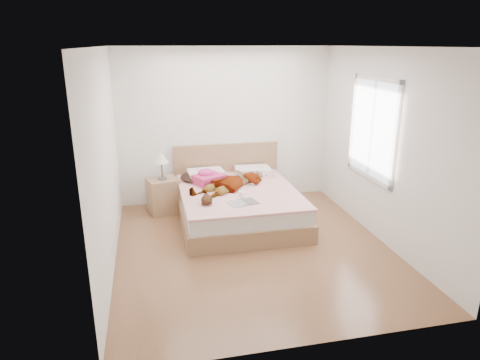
{
  "coord_description": "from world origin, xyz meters",
  "views": [
    {
      "loc": [
        -1.29,
        -5.06,
        2.64
      ],
      "look_at": [
        0.0,
        0.85,
        0.7
      ],
      "focal_mm": 32.0,
      "sensor_mm": 36.0,
      "label": 1
    }
  ],
  "objects": [
    {
      "name": "woman",
      "position": [
        -0.02,
        1.17,
        0.62
      ],
      "size": [
        1.62,
        1.42,
        0.22
      ],
      "primitive_type": "imported",
      "rotation": [
        0.0,
        0.0,
        -0.93
      ],
      "color": "white",
      "rests_on": "bed"
    },
    {
      "name": "hair",
      "position": [
        -0.59,
        1.62,
        0.55
      ],
      "size": [
        0.53,
        0.62,
        0.09
      ],
      "primitive_type": "ellipsoid",
      "rotation": [
        0.0,
        0.0,
        0.11
      ],
      "color": "black",
      "rests_on": "bed"
    },
    {
      "name": "ground",
      "position": [
        0.0,
        0.0,
        0.0
      ],
      "size": [
        4.0,
        4.0,
        0.0
      ],
      "primitive_type": "plane",
      "color": "#4B2D17",
      "rests_on": "ground"
    },
    {
      "name": "room_shell",
      "position": [
        1.77,
        0.3,
        1.5
      ],
      "size": [
        4.0,
        4.0,
        4.0
      ],
      "color": "white",
      "rests_on": "ground"
    },
    {
      "name": "towel",
      "position": [
        -0.4,
        1.37,
        0.6
      ],
      "size": [
        0.55,
        0.52,
        0.23
      ],
      "color": "#D83A61",
      "rests_on": "bed"
    },
    {
      "name": "phone",
      "position": [
        -0.52,
        1.57,
        0.67
      ],
      "size": [
        0.08,
        0.09,
        0.05
      ],
      "primitive_type": "cube",
      "rotation": [
        0.44,
        0.0,
        0.64
      ],
      "color": "silver",
      "rests_on": "bed"
    },
    {
      "name": "magazine",
      "position": [
        -0.04,
        0.39,
        0.52
      ],
      "size": [
        0.46,
        0.36,
        0.02
      ],
      "color": "silver",
      "rests_on": "bed"
    },
    {
      "name": "bed",
      "position": [
        0.0,
        1.04,
        0.28
      ],
      "size": [
        1.8,
        2.08,
        1.0
      ],
      "color": "olive",
      "rests_on": "ground"
    },
    {
      "name": "plush_toy",
      "position": [
        -0.56,
        0.45,
        0.58
      ],
      "size": [
        0.18,
        0.25,
        0.13
      ],
      "color": "black",
      "rests_on": "bed"
    },
    {
      "name": "nightstand",
      "position": [
        -1.11,
        1.58,
        0.33
      ],
      "size": [
        0.55,
        0.52,
        1.0
      ],
      "color": "brown",
      "rests_on": "ground"
    },
    {
      "name": "coffee_mug",
      "position": [
        -0.02,
        0.64,
        0.56
      ],
      "size": [
        0.12,
        0.1,
        0.09
      ],
      "color": "white",
      "rests_on": "bed"
    }
  ]
}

